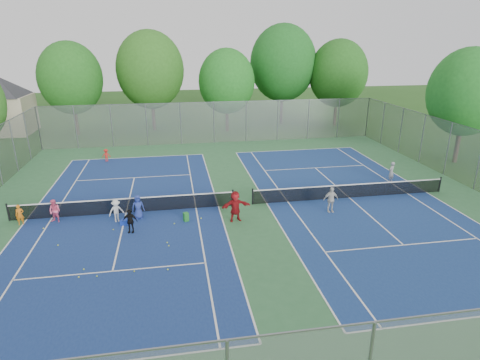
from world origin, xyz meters
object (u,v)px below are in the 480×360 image
object	(u,v)px
ball_crate	(124,222)
instructor	(391,172)
net_right	(350,191)
ball_hopper	(186,217)
net_left	(125,206)

from	to	relation	value
ball_crate	instructor	xyz separation A→B (m)	(18.12, 3.95, 0.61)
net_right	instructor	size ratio (longest dim) A/B	8.50
net_right	instructor	distance (m)	4.79
net_right	ball_hopper	distance (m)	10.70
net_left	instructor	xyz separation A→B (m)	(18.16, 2.35, 0.30)
net_right	instructor	bearing A→B (deg)	29.42
ball_hopper	instructor	bearing A→B (deg)	15.51
net_left	ball_crate	world-z (taller)	net_left
net_right	instructor	xyz separation A→B (m)	(4.16, 2.35, 0.30)
net_left	instructor	bearing A→B (deg)	7.37
net_right	ball_crate	distance (m)	14.05
ball_hopper	instructor	size ratio (longest dim) A/B	0.34
instructor	ball_crate	bearing A→B (deg)	-18.97
net_left	instructor	size ratio (longest dim) A/B	8.50
ball_crate	instructor	world-z (taller)	instructor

